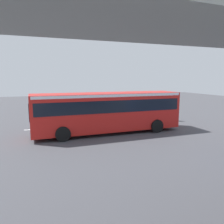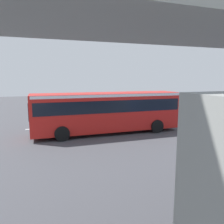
{
  "view_description": "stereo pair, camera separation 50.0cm",
  "coord_description": "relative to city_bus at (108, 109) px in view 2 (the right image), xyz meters",
  "views": [
    {
      "loc": [
        4.23,
        15.99,
        4.28
      ],
      "look_at": [
        -1.74,
        -0.27,
        1.6
      ],
      "focal_mm": 35.1,
      "sensor_mm": 36.0,
      "label": 1
    },
    {
      "loc": [
        3.76,
        16.16,
        4.28
      ],
      "look_at": [
        -1.74,
        -0.27,
        1.6
      ],
      "focal_mm": 35.1,
      "sensor_mm": 36.0,
      "label": 2
    }
  ],
  "objects": [
    {
      "name": "city_bus",
      "position": [
        0.0,
        0.0,
        0.0
      ],
      "size": [
        11.54,
        2.85,
        3.15
      ],
      "color": "red",
      "rests_on": "ground"
    },
    {
      "name": "ground",
      "position": [
        1.29,
        0.03,
        -1.88
      ],
      "size": [
        80.0,
        80.0,
        0.0
      ],
      "primitive_type": "plane",
      "color": "#424247"
    },
    {
      "name": "lane_dash_left",
      "position": [
        1.29,
        -3.21,
        -1.88
      ],
      "size": [
        2.0,
        0.2,
        0.01
      ],
      "primitive_type": "cube",
      "color": "silver",
      "rests_on": "ground"
    },
    {
      "name": "lane_dash_leftmost",
      "position": [
        -2.71,
        -3.21,
        -1.88
      ],
      "size": [
        2.0,
        0.2,
        0.01
      ],
      "primitive_type": "cube",
      "color": "silver",
      "rests_on": "ground"
    },
    {
      "name": "traffic_sign",
      "position": [
        -6.7,
        -3.06,
        0.01
      ],
      "size": [
        0.08,
        0.6,
        2.8
      ],
      "color": "slate",
      "rests_on": "ground"
    },
    {
      "name": "lane_dash_centre",
      "position": [
        5.29,
        -3.21,
        -1.88
      ],
      "size": [
        2.0,
        0.2,
        0.01
      ],
      "primitive_type": "cube",
      "color": "silver",
      "rests_on": "ground"
    }
  ]
}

